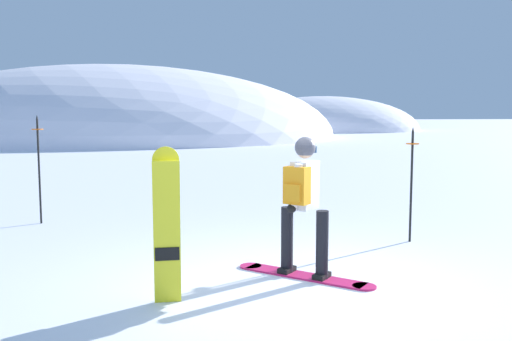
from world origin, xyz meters
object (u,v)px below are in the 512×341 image
object	(u,v)px
snowboarder_main	(303,203)
spare_snowboard	(167,225)
piste_marker_near	(39,162)
piste_marker_far	(412,176)

from	to	relation	value
snowboarder_main	spare_snowboard	bearing A→B (deg)	-158.21
spare_snowboard	piste_marker_near	world-z (taller)	piste_marker_near
snowboarder_main	spare_snowboard	world-z (taller)	snowboarder_main
spare_snowboard	piste_marker_far	world-z (taller)	piste_marker_far
piste_marker_near	piste_marker_far	bearing A→B (deg)	-22.17
snowboarder_main	piste_marker_far	world-z (taller)	piste_marker_far
piste_marker_near	piste_marker_far	size ratio (longest dim) A/B	1.10
snowboarder_main	piste_marker_far	bearing A→B (deg)	36.27
spare_snowboard	piste_marker_near	distance (m)	5.16
spare_snowboard	piste_marker_near	xyz separation A→B (m)	(-2.24, 4.64, 0.28)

